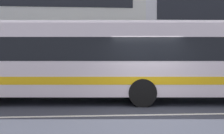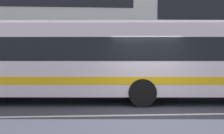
% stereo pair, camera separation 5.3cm
% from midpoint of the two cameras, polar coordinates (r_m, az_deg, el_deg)
% --- Properties ---
extents(ground_plane, '(160.00, 160.00, 0.00)m').
position_cam_midpoint_polar(ground_plane, '(7.72, 9.75, -10.91)').
color(ground_plane, '#353844').
extents(lane_centre_line, '(60.00, 0.16, 0.01)m').
position_cam_midpoint_polar(lane_centre_line, '(7.72, 9.75, -10.88)').
color(lane_centre_line, silver).
rests_on(lane_centre_line, ground_plane).
extents(hedge_row_far, '(22.60, 1.10, 0.72)m').
position_cam_midpoint_polar(hedge_row_far, '(14.60, 16.32, -3.39)').
color(hedge_row_far, '#154D21').
rests_on(hedge_row_far, ground_plane).
extents(transit_bus, '(12.11, 3.34, 3.08)m').
position_cam_midpoint_polar(transit_bus, '(9.84, 1.78, 1.92)').
color(transit_bus, silver).
rests_on(transit_bus, ground_plane).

